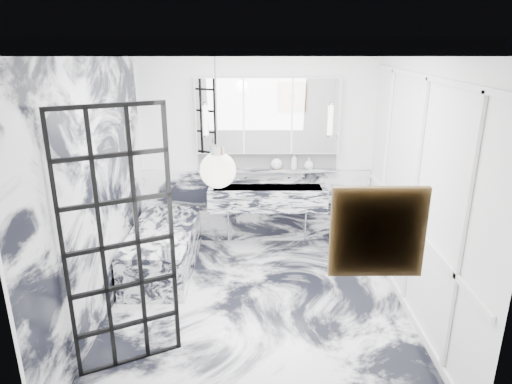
{
  "coord_description": "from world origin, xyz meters",
  "views": [
    {
      "loc": [
        -0.02,
        -4.32,
        2.79
      ],
      "look_at": [
        -0.01,
        0.5,
        1.17
      ],
      "focal_mm": 32.0,
      "sensor_mm": 36.0,
      "label": 1
    }
  ],
  "objects_px": {
    "crittall_door": "(120,245)",
    "bathtub": "(163,249)",
    "mirror_cabinet": "(268,116)",
    "trough_sink": "(267,198)"
  },
  "relations": [
    {
      "from": "crittall_door",
      "to": "bathtub",
      "type": "distance_m",
      "value": 1.96
    },
    {
      "from": "mirror_cabinet",
      "to": "bathtub",
      "type": "bearing_deg",
      "value": -147.94
    },
    {
      "from": "crittall_door",
      "to": "bathtub",
      "type": "height_order",
      "value": "crittall_door"
    },
    {
      "from": "trough_sink",
      "to": "bathtub",
      "type": "distance_m",
      "value": 1.55
    },
    {
      "from": "crittall_door",
      "to": "bathtub",
      "type": "bearing_deg",
      "value": 65.12
    },
    {
      "from": "mirror_cabinet",
      "to": "bathtub",
      "type": "relative_size",
      "value": 1.15
    },
    {
      "from": "mirror_cabinet",
      "to": "bathtub",
      "type": "xyz_separation_m",
      "value": [
        -1.32,
        -0.83,
        -1.54
      ]
    },
    {
      "from": "trough_sink",
      "to": "bathtub",
      "type": "relative_size",
      "value": 0.97
    },
    {
      "from": "trough_sink",
      "to": "mirror_cabinet",
      "type": "xyz_separation_m",
      "value": [
        -0.0,
        0.17,
        1.09
      ]
    },
    {
      "from": "bathtub",
      "to": "crittall_door",
      "type": "bearing_deg",
      "value": -88.99
    }
  ]
}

